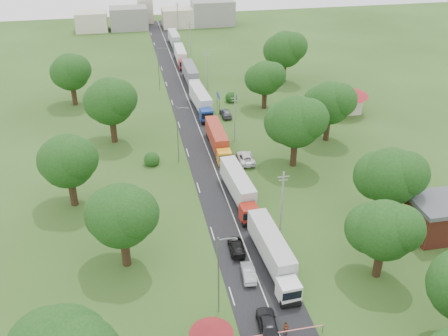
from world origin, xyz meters
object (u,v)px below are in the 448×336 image
object	(u,v)px
boom_barrier	(268,335)
car_lane_front	(268,324)
info_sign	(218,98)
guard_booth	(211,335)
car_lane_mid	(248,273)
pedestrian_near	(286,329)
truck_0	(273,252)

from	to	relation	value
boom_barrier	car_lane_front	xyz separation A→B (m)	(0.36, 1.50, -0.05)
info_sign	car_lane_front	size ratio (longest dim) A/B	0.83
guard_booth	car_lane_front	bearing A→B (deg)	13.61
car_lane_mid	guard_booth	bearing A→B (deg)	62.67
car_lane_front	car_lane_mid	size ratio (longest dim) A/B	1.20
info_sign	pedestrian_near	bearing A→B (deg)	-94.38
guard_booth	pedestrian_near	world-z (taller)	guard_booth
boom_barrier	truck_0	xyz separation A→B (m)	(3.73, 11.11, 1.19)
car_lane_front	car_lane_mid	bearing A→B (deg)	-83.13
truck_0	car_lane_mid	bearing A→B (deg)	-157.91
truck_0	car_lane_front	xyz separation A→B (m)	(-3.37, -9.61, -1.25)
boom_barrier	car_lane_mid	distance (m)	9.75
info_sign	car_lane_front	world-z (taller)	info_sign
pedestrian_near	guard_booth	bearing A→B (deg)	-174.83
boom_barrier	info_sign	size ratio (longest dim) A/B	2.25
car_lane_front	guard_booth	bearing A→B (deg)	20.48
boom_barrier	guard_booth	bearing A→B (deg)	-179.99
guard_booth	car_lane_mid	world-z (taller)	guard_booth
truck_0	car_lane_mid	distance (m)	3.91
boom_barrier	truck_0	size ratio (longest dim) A/B	0.65
guard_booth	pedestrian_near	xyz separation A→B (m)	(7.84, 0.50, -1.38)
guard_booth	info_sign	xyz separation A→B (m)	(12.40, 60.00, 0.84)
info_sign	car_lane_mid	world-z (taller)	info_sign
guard_booth	car_lane_front	distance (m)	6.51
guard_booth	car_lane_mid	bearing A→B (deg)	57.54
truck_0	pedestrian_near	distance (m)	10.83
info_sign	boom_barrier	bearing A→B (deg)	-96.24
boom_barrier	car_lane_mid	xyz separation A→B (m)	(0.36, 9.74, -0.21)
info_sign	car_lane_mid	xyz separation A→B (m)	(-6.20, -50.26, -2.33)
info_sign	truck_0	distance (m)	48.98
boom_barrier	guard_booth	distance (m)	5.98
boom_barrier	pedestrian_near	world-z (taller)	pedestrian_near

